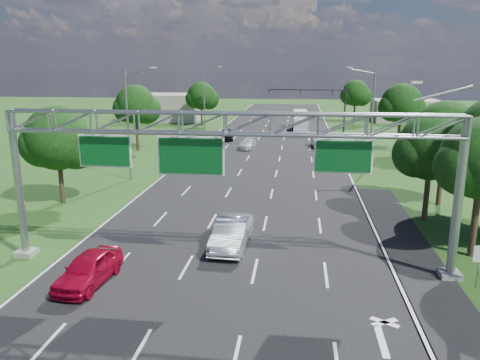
% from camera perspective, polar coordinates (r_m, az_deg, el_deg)
% --- Properties ---
extents(ground, '(220.00, 220.00, 0.00)m').
position_cam_1_polar(ground, '(42.04, 1.72, -0.36)').
color(ground, '#274B16').
rests_on(ground, ground).
extents(road, '(18.00, 180.00, 0.02)m').
position_cam_1_polar(road, '(42.04, 1.72, -0.36)').
color(road, black).
rests_on(road, ground).
extents(road_flare, '(3.00, 30.00, 0.02)m').
position_cam_1_polar(road_flare, '(27.40, 20.34, -9.11)').
color(road_flare, black).
rests_on(road_flare, ground).
extents(sign_gantry, '(23.50, 1.00, 9.56)m').
position_cam_1_polar(sign_gantry, '(23.10, -1.60, 5.41)').
color(sign_gantry, gray).
rests_on(sign_gantry, ground).
extents(regulatory_sign, '(0.60, 0.08, 2.10)m').
position_cam_1_polar(regulatory_sign, '(24.81, 27.18, -8.45)').
color(regulatory_sign, gray).
rests_on(regulatory_sign, ground).
extents(traffic_signal, '(12.21, 0.24, 7.00)m').
position_cam_1_polar(traffic_signal, '(75.85, 10.02, 9.70)').
color(traffic_signal, black).
rests_on(traffic_signal, ground).
extents(streetlight_l_near, '(2.97, 0.22, 10.16)m').
position_cam_1_polar(streetlight_l_near, '(43.56, -13.32, 7.23)').
color(streetlight_l_near, gray).
rests_on(streetlight_l_near, ground).
extents(streetlight_l_far, '(2.97, 0.22, 10.16)m').
position_cam_1_polar(streetlight_l_far, '(77.23, -4.24, 10.24)').
color(streetlight_l_far, gray).
rests_on(streetlight_l_far, ground).
extents(streetlight_r_mid, '(2.97, 0.22, 10.16)m').
position_cam_1_polar(streetlight_r_mid, '(51.36, 15.64, 8.03)').
color(streetlight_r_mid, gray).
rests_on(streetlight_r_mid, ground).
extents(tree_cluster_right, '(9.91, 14.60, 8.68)m').
position_cam_1_polar(tree_cluster_right, '(32.13, 27.09, 3.41)').
color(tree_cluster_right, '#2D2116').
rests_on(tree_cluster_right, ground).
extents(tree_verge_la, '(5.76, 4.80, 7.40)m').
position_cam_1_polar(tree_verge_la, '(37.53, -21.21, 4.41)').
color(tree_verge_la, '#2D2116').
rests_on(tree_verge_la, ground).
extents(tree_verge_lb, '(5.76, 4.80, 8.06)m').
position_cam_1_polar(tree_verge_lb, '(59.22, -12.51, 8.74)').
color(tree_verge_lb, '#2D2116').
rests_on(tree_verge_lb, ground).
extents(tree_verge_lc, '(5.76, 4.80, 7.62)m').
position_cam_1_polar(tree_verge_lc, '(82.51, -4.66, 10.03)').
color(tree_verge_lc, '#2D2116').
rests_on(tree_verge_lc, ground).
extents(tree_verge_rd, '(5.76, 4.80, 8.28)m').
position_cam_1_polar(tree_verge_rd, '(60.08, 19.11, 8.60)').
color(tree_verge_rd, '#2D2116').
rests_on(tree_verge_rd, ground).
extents(tree_verge_re, '(5.76, 4.80, 7.84)m').
position_cam_1_polar(tree_verge_re, '(89.37, 13.93, 10.11)').
color(tree_verge_re, '#2D2116').
rests_on(tree_verge_re, ground).
extents(building_left, '(14.00, 10.00, 5.00)m').
position_cam_1_polar(building_left, '(92.60, -9.20, 8.77)').
color(building_left, gray).
rests_on(building_left, ground).
extents(building_right, '(12.00, 9.00, 4.00)m').
position_cam_1_polar(building_right, '(95.13, 19.54, 7.99)').
color(building_right, gray).
rests_on(building_right, ground).
extents(red_coupe, '(2.20, 4.66, 1.54)m').
position_cam_1_polar(red_coupe, '(23.95, -17.98, -10.26)').
color(red_coupe, '#AC0727').
rests_on(red_coupe, ground).
extents(silver_sedan, '(2.03, 5.29, 1.72)m').
position_cam_1_polar(silver_sedan, '(27.19, -1.03, -6.43)').
color(silver_sedan, silver).
rests_on(silver_sedan, ground).
extents(car_queue_a, '(2.24, 4.36, 1.21)m').
position_cam_1_polar(car_queue_a, '(59.50, 0.93, 4.42)').
color(car_queue_a, silver).
rests_on(car_queue_a, ground).
extents(car_queue_c, '(2.47, 4.87, 1.59)m').
position_cam_1_polar(car_queue_c, '(66.80, -1.63, 5.60)').
color(car_queue_c, black).
rests_on(car_queue_c, ground).
extents(car_queue_d, '(1.90, 4.38, 1.40)m').
position_cam_1_polar(car_queue_d, '(61.48, 9.57, 4.62)').
color(car_queue_d, silver).
rests_on(car_queue_d, ground).
extents(box_truck, '(2.62, 7.94, 2.96)m').
position_cam_1_polar(box_truck, '(79.12, 7.34, 7.22)').
color(box_truck, silver).
rests_on(box_truck, ground).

